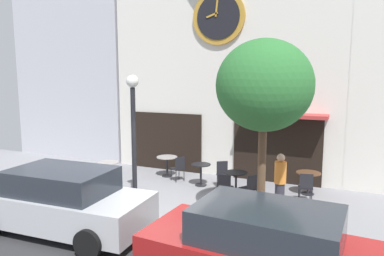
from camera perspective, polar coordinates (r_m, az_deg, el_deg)
ground_plane at (r=9.00m, az=-7.81°, el=-16.56°), size 24.09×11.27×0.13m
clock_building at (r=14.76m, az=6.26°, el=15.10°), size 8.87×4.19×10.71m
street_lamp at (r=10.53m, az=-9.29°, el=-1.81°), size 0.36×0.36×3.79m
street_tree at (r=8.58m, az=11.44°, el=6.53°), size 2.30×2.07×4.62m
cafe_table_near_door at (r=13.00m, az=-13.18°, el=-6.22°), size 0.74×0.74×0.75m
cafe_table_leftmost at (r=13.51m, az=-4.02°, el=-5.41°), size 0.78×0.78×0.76m
cafe_table_rightmost at (r=12.38m, az=1.42°, el=-6.83°), size 0.67×0.67×0.76m
cafe_table_center at (r=11.49m, az=7.05°, el=-8.05°), size 0.72×0.72×0.75m
cafe_table_near_curb at (r=12.06m, az=18.09°, el=-7.63°), size 0.77×0.77×0.72m
cafe_chair_mid_row at (r=10.76m, az=9.25°, el=-9.24°), size 0.56×0.56×0.90m
cafe_chair_by_entrance at (r=12.16m, az=4.97°, el=-7.12°), size 0.56×0.56×0.90m
cafe_chair_left_end at (r=10.74m, az=5.30°, el=-9.20°), size 0.44×0.44×0.90m
cafe_chair_facing_wall at (r=11.28m, az=17.74°, el=-8.71°), size 0.48×0.48×0.90m
cafe_chair_curbside at (r=12.88m, az=-2.13°, el=-6.22°), size 0.55×0.55×0.90m
pedestrian_orange at (r=10.16m, az=13.89°, el=-8.48°), size 0.33×0.33×1.67m
parked_car_silver at (r=9.35m, az=-20.01°, el=-10.87°), size 4.39×2.21×1.55m
parked_car_red at (r=6.59m, az=11.76°, el=-18.83°), size 4.40×2.22×1.55m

